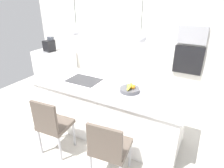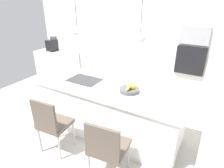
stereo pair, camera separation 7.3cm
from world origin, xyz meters
name	(u,v)px [view 2 (the right image)]	position (x,y,z in m)	size (l,w,h in m)	color
floor	(107,131)	(0.00, 0.00, 0.00)	(6.60, 6.60, 0.00)	#BCB7AD
back_wall	(145,42)	(0.00, 1.65, 1.30)	(6.00, 0.10, 2.60)	silver
kitchen_island	(107,109)	(0.00, 0.00, 0.45)	(2.53, 0.86, 0.90)	white
sink_basin	(84,80)	(-0.45, 0.00, 0.90)	(0.56, 0.40, 0.02)	#2D2D30
faucet	(91,68)	(-0.45, 0.21, 1.04)	(0.02, 0.17, 0.22)	silver
fruit_bowl	(130,89)	(0.41, -0.02, 0.95)	(0.30, 0.30, 0.16)	#4C4C51
side_counter	(58,66)	(-2.40, 1.28, 0.42)	(1.10, 0.60, 0.84)	white
coffee_machine	(52,45)	(-2.52, 1.28, 1.00)	(0.20, 0.35, 0.38)	black
microwave	(195,35)	(0.99, 1.58, 1.54)	(0.54, 0.08, 0.34)	#9E9EA3
oven	(190,61)	(0.99, 1.58, 1.04)	(0.56, 0.08, 0.56)	black
chair_near	(52,123)	(-0.45, -0.82, 0.53)	(0.46, 0.45, 0.93)	brown
chair_middle	(107,147)	(0.50, -0.82, 0.51)	(0.51, 0.50, 0.91)	brown
pendant_light_left	(77,31)	(-0.53, 0.00, 1.71)	(0.16, 0.16, 0.76)	silver
pendant_light_right	(140,38)	(0.53, 0.00, 1.71)	(0.16, 0.16, 0.76)	silver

